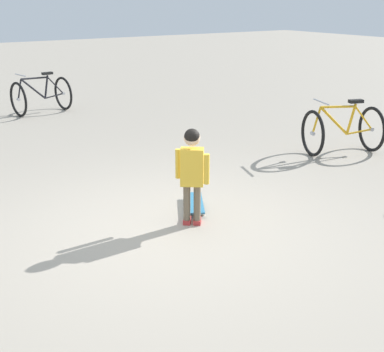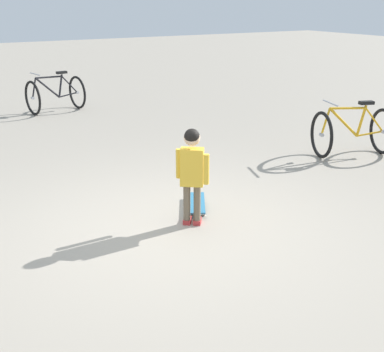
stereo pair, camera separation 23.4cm
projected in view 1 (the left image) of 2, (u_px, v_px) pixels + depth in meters
name	position (u px, v px, depth m)	size (l,w,h in m)	color
ground_plane	(164.00, 231.00, 5.40)	(50.00, 50.00, 0.00)	#9E9384
child_person	(192.00, 166.00, 5.36)	(0.37, 0.28, 1.06)	brown
skateboard	(195.00, 203.00, 5.98)	(0.65, 0.48, 0.07)	teal
bicycle_near	(41.00, 95.00, 10.76)	(0.88, 1.18, 0.85)	black
bicycle_mid	(343.00, 130.00, 7.97)	(1.01, 1.24, 0.85)	black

